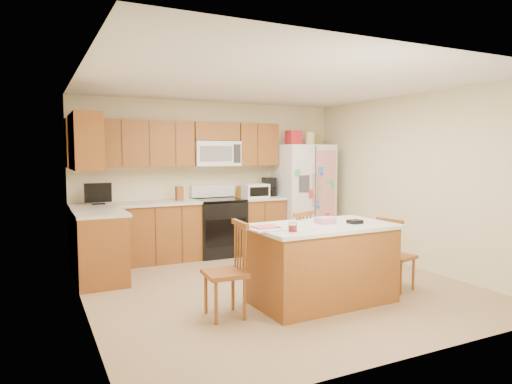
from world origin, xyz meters
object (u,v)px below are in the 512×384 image
island (322,263)px  stove (219,226)px  refrigerator (303,195)px  windsor_chair_right (395,256)px  windsor_chair_left (227,272)px  windsor_chair_back (294,251)px

island → stove: bearing=93.4°
stove → refrigerator: (1.57, -0.06, 0.45)m
stove → windsor_chair_right: bearing=-65.9°
stove → windsor_chair_left: (-0.96, -2.65, -0.01)m
windsor_chair_left → windsor_chair_right: size_ratio=1.10×
refrigerator → windsor_chair_back: 2.51m
windsor_chair_left → windsor_chair_back: 1.26m
stove → refrigerator: size_ratio=0.55×
windsor_chair_left → windsor_chair_back: bearing=26.6°
windsor_chair_back → windsor_chair_right: windsor_chair_back is taller
refrigerator → windsor_chair_left: 3.65m
stove → windsor_chair_left: bearing=-110.0°
island → windsor_chair_left: 1.13m
refrigerator → island: bearing=-118.2°
windsor_chair_right → windsor_chair_back: bearing=149.2°
refrigerator → windsor_chair_right: size_ratio=2.31×
windsor_chair_left → windsor_chair_right: windsor_chair_left is taller
windsor_chair_left → windsor_chair_right: 2.18m
stove → island: 2.70m
windsor_chair_left → windsor_chair_back: (1.13, 0.56, -0.01)m
stove → windsor_chair_right: size_ratio=1.28×
refrigerator → windsor_chair_left: refrigerator is taller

